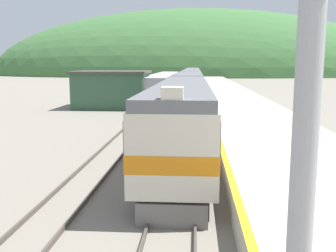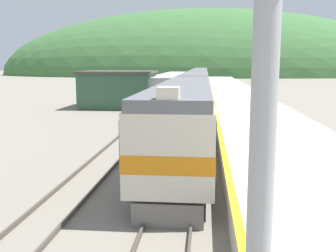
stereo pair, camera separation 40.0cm
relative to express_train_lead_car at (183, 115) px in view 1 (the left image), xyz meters
name	(u,v)px [view 1 (the left image)]	position (x,y,z in m)	size (l,w,h in m)	color
track_main	(192,91)	(0.00, 46.87, -2.04)	(1.52, 180.00, 0.16)	#4C443D
track_siding	(169,91)	(-3.92, 46.87, -2.04)	(1.52, 180.00, 0.16)	#4C443D
platform	(233,100)	(5.25, 26.87, -1.64)	(6.83, 140.00, 0.98)	#BCB5A5
distant_hills	(194,75)	(0.00, 145.10, -2.12)	(171.01, 76.96, 53.58)	#3D6B38
station_shed	(112,89)	(-8.64, 21.97, -0.07)	(8.16, 6.77, 4.08)	#385B42
express_train_lead_car	(183,115)	(0.00, 0.00, 0.00)	(2.85, 21.08, 4.24)	black
carriage_second	(189,89)	(0.00, 21.34, -0.01)	(2.84, 19.38, 3.88)	black
carriage_third	(192,81)	(0.00, 41.60, -0.01)	(2.84, 19.38, 3.88)	black
carriage_fourth	(193,77)	(0.00, 61.85, -0.01)	(2.84, 19.38, 3.88)	black
siding_train	(164,85)	(-3.92, 34.97, -0.36)	(2.90, 31.12, 3.41)	black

